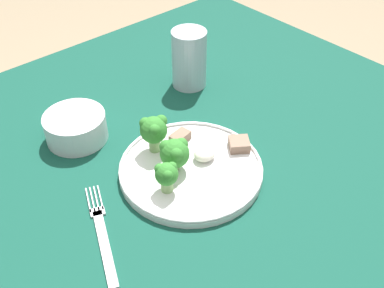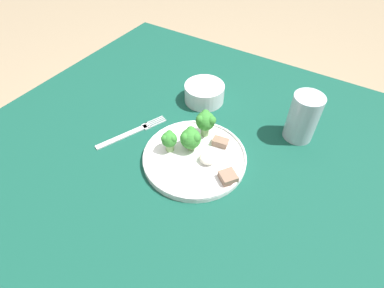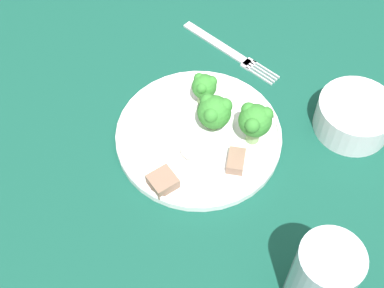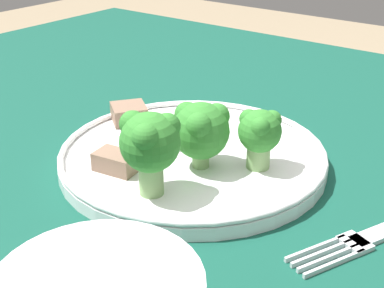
{
  "view_description": "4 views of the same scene",
  "coord_description": "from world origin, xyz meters",
  "px_view_note": "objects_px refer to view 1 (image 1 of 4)",
  "views": [
    {
      "loc": [
        -0.38,
        -0.46,
        1.33
      ],
      "look_at": [
        0.01,
        -0.02,
        0.82
      ],
      "focal_mm": 42.0,
      "sensor_mm": 36.0,
      "label": 1
    },
    {
      "loc": [
        0.25,
        -0.45,
        1.33
      ],
      "look_at": [
        -0.02,
        -0.01,
        0.79
      ],
      "focal_mm": 28.0,
      "sensor_mm": 36.0,
      "label": 2
    },
    {
      "loc": [
        0.46,
        0.12,
        1.44
      ],
      "look_at": [
        0.03,
        -0.03,
        0.79
      ],
      "focal_mm": 50.0,
      "sensor_mm": 36.0,
      "label": 3
    },
    {
      "loc": [
        -0.28,
        0.34,
        1.01
      ],
      "look_at": [
        -0.01,
        -0.01,
        0.8
      ],
      "focal_mm": 50.0,
      "sensor_mm": 36.0,
      "label": 4
    }
  ],
  "objects_px": {
    "cream_bowl": "(76,128)",
    "dinner_plate": "(191,169)",
    "fork": "(102,233)",
    "drinking_glass": "(189,62)"
  },
  "relations": [
    {
      "from": "cream_bowl",
      "to": "dinner_plate",
      "type": "bearing_deg",
      "value": -65.12
    },
    {
      "from": "dinner_plate",
      "to": "cream_bowl",
      "type": "relative_size",
      "value": 2.17
    },
    {
      "from": "fork",
      "to": "drinking_glass",
      "type": "relative_size",
      "value": 1.51
    },
    {
      "from": "drinking_glass",
      "to": "cream_bowl",
      "type": "bearing_deg",
      "value": 179.98
    },
    {
      "from": "dinner_plate",
      "to": "fork",
      "type": "height_order",
      "value": "dinner_plate"
    },
    {
      "from": "dinner_plate",
      "to": "drinking_glass",
      "type": "relative_size",
      "value": 1.98
    },
    {
      "from": "fork",
      "to": "cream_bowl",
      "type": "bearing_deg",
      "value": 67.9
    },
    {
      "from": "cream_bowl",
      "to": "fork",
      "type": "bearing_deg",
      "value": -112.1
    },
    {
      "from": "cream_bowl",
      "to": "drinking_glass",
      "type": "height_order",
      "value": "drinking_glass"
    },
    {
      "from": "fork",
      "to": "cream_bowl",
      "type": "distance_m",
      "value": 0.25
    }
  ]
}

